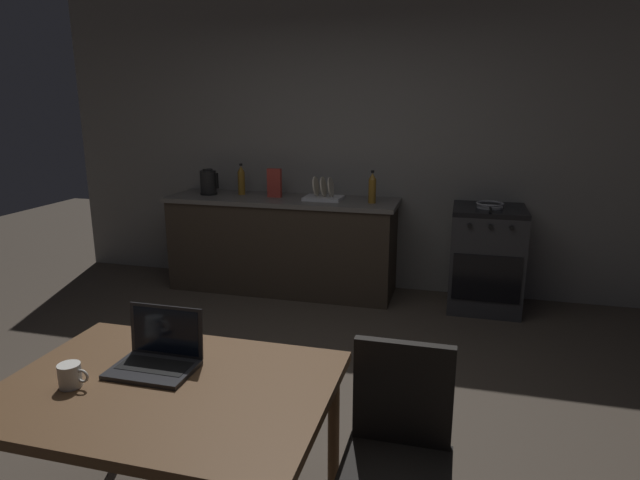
{
  "coord_description": "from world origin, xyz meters",
  "views": [
    {
      "loc": [
        1.03,
        -2.51,
        1.75
      ],
      "look_at": [
        0.14,
        0.87,
        0.85
      ],
      "focal_mm": 30.26,
      "sensor_mm": 36.0,
      "label": 1
    }
  ],
  "objects_px": {
    "dining_table": "(167,401)",
    "coffee_mug": "(70,375)",
    "bottle_b": "(241,180)",
    "stove_oven": "(486,258)",
    "frying_pan": "(490,205)",
    "bottle": "(372,188)",
    "chair": "(398,447)",
    "electric_kettle": "(208,182)",
    "laptop": "(157,356)",
    "cereal_box": "(274,183)",
    "dish_rack": "(323,195)"
  },
  "relations": [
    {
      "from": "dining_table",
      "to": "coffee_mug",
      "type": "distance_m",
      "value": 0.36
    },
    {
      "from": "coffee_mug",
      "to": "bottle_b",
      "type": "bearing_deg",
      "value": 101.97
    },
    {
      "from": "stove_oven",
      "to": "frying_pan",
      "type": "distance_m",
      "value": 0.47
    },
    {
      "from": "bottle",
      "to": "bottle_b",
      "type": "height_order",
      "value": "bottle_b"
    },
    {
      "from": "dining_table",
      "to": "chair",
      "type": "distance_m",
      "value": 0.88
    },
    {
      "from": "chair",
      "to": "bottle",
      "type": "xyz_separation_m",
      "value": [
        -0.59,
        2.87,
        0.52
      ]
    },
    {
      "from": "frying_pan",
      "to": "electric_kettle",
      "type": "bearing_deg",
      "value": 179.34
    },
    {
      "from": "laptop",
      "to": "frying_pan",
      "type": "distance_m",
      "value": 3.24
    },
    {
      "from": "cereal_box",
      "to": "bottle_b",
      "type": "bearing_deg",
      "value": 170.42
    },
    {
      "from": "chair",
      "to": "cereal_box",
      "type": "relative_size",
      "value": 3.31
    },
    {
      "from": "coffee_mug",
      "to": "cereal_box",
      "type": "bearing_deg",
      "value": 96.0
    },
    {
      "from": "stove_oven",
      "to": "bottle",
      "type": "relative_size",
      "value": 3.1
    },
    {
      "from": "laptop",
      "to": "cereal_box",
      "type": "distance_m",
      "value": 3.06
    },
    {
      "from": "stove_oven",
      "to": "bottle",
      "type": "distance_m",
      "value": 1.16
    },
    {
      "from": "dining_table",
      "to": "cereal_box",
      "type": "xyz_separation_m",
      "value": [
        -0.67,
        3.1,
        0.36
      ]
    },
    {
      "from": "frying_pan",
      "to": "bottle_b",
      "type": "distance_m",
      "value": 2.29
    },
    {
      "from": "electric_kettle",
      "to": "cereal_box",
      "type": "relative_size",
      "value": 0.92
    },
    {
      "from": "chair",
      "to": "dish_rack",
      "type": "relative_size",
      "value": 2.59
    },
    {
      "from": "stove_oven",
      "to": "laptop",
      "type": "bearing_deg",
      "value": -114.64
    },
    {
      "from": "chair",
      "to": "dish_rack",
      "type": "xyz_separation_m",
      "value": [
        -1.04,
        2.92,
        0.43
      ]
    },
    {
      "from": "cereal_box",
      "to": "laptop",
      "type": "bearing_deg",
      "value": -79.31
    },
    {
      "from": "stove_oven",
      "to": "laptop",
      "type": "distance_m",
      "value": 3.28
    },
    {
      "from": "stove_oven",
      "to": "cereal_box",
      "type": "distance_m",
      "value": 2.01
    },
    {
      "from": "chair",
      "to": "bottle_b",
      "type": "distance_m",
      "value": 3.58
    },
    {
      "from": "stove_oven",
      "to": "frying_pan",
      "type": "height_order",
      "value": "frying_pan"
    },
    {
      "from": "electric_kettle",
      "to": "coffee_mug",
      "type": "height_order",
      "value": "electric_kettle"
    },
    {
      "from": "dining_table",
      "to": "frying_pan",
      "type": "distance_m",
      "value": 3.31
    },
    {
      "from": "electric_kettle",
      "to": "frying_pan",
      "type": "height_order",
      "value": "electric_kettle"
    },
    {
      "from": "stove_oven",
      "to": "dining_table",
      "type": "height_order",
      "value": "stove_oven"
    },
    {
      "from": "stove_oven",
      "to": "cereal_box",
      "type": "height_order",
      "value": "cereal_box"
    },
    {
      "from": "frying_pan",
      "to": "stove_oven",
      "type": "bearing_deg",
      "value": 82.69
    },
    {
      "from": "bottle_b",
      "to": "laptop",
      "type": "bearing_deg",
      "value": -73.22
    },
    {
      "from": "coffee_mug",
      "to": "dish_rack",
      "type": "bearing_deg",
      "value": 87.52
    },
    {
      "from": "chair",
      "to": "laptop",
      "type": "height_order",
      "value": "laptop"
    },
    {
      "from": "electric_kettle",
      "to": "coffee_mug",
      "type": "relative_size",
      "value": 2.03
    },
    {
      "from": "stove_oven",
      "to": "laptop",
      "type": "height_order",
      "value": "laptop"
    },
    {
      "from": "dining_table",
      "to": "bottle_b",
      "type": "bearing_deg",
      "value": 107.88
    },
    {
      "from": "chair",
      "to": "electric_kettle",
      "type": "height_order",
      "value": "electric_kettle"
    },
    {
      "from": "bottle",
      "to": "cereal_box",
      "type": "relative_size",
      "value": 1.08
    },
    {
      "from": "dining_table",
      "to": "dish_rack",
      "type": "bearing_deg",
      "value": 93.52
    },
    {
      "from": "electric_kettle",
      "to": "bottle",
      "type": "bearing_deg",
      "value": -1.8
    },
    {
      "from": "dining_table",
      "to": "electric_kettle",
      "type": "bearing_deg",
      "value": 113.29
    },
    {
      "from": "frying_pan",
      "to": "bottle",
      "type": "bearing_deg",
      "value": -178.83
    },
    {
      "from": "chair",
      "to": "cereal_box",
      "type": "distance_m",
      "value": 3.35
    },
    {
      "from": "bottle",
      "to": "electric_kettle",
      "type": "bearing_deg",
      "value": 178.2
    },
    {
      "from": "stove_oven",
      "to": "frying_pan",
      "type": "relative_size",
      "value": 2.21
    },
    {
      "from": "bottle",
      "to": "coffee_mug",
      "type": "xyz_separation_m",
      "value": [
        -0.59,
        -3.14,
        -0.25
      ]
    },
    {
      "from": "dish_rack",
      "to": "coffee_mug",
      "type": "bearing_deg",
      "value": -92.48
    },
    {
      "from": "dining_table",
      "to": "coffee_mug",
      "type": "bearing_deg",
      "value": -162.45
    },
    {
      "from": "cereal_box",
      "to": "bottle_b",
      "type": "height_order",
      "value": "bottle_b"
    }
  ]
}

